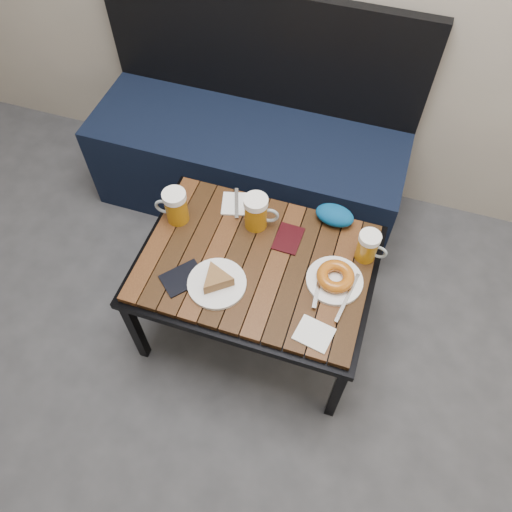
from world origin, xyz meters
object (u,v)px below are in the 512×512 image
(plate_bagel, at_px, (335,278))
(passport_navy, at_px, (183,278))
(beer_mug_left, at_px, (175,206))
(passport_burgundy, at_px, (288,239))
(beer_mug_centre, at_px, (257,212))
(knit_pouch, at_px, (335,215))
(bench, at_px, (249,157))
(plate_pie, at_px, (217,281))
(cafe_table, at_px, (256,267))
(beer_mug_right, at_px, (368,246))

(plate_bagel, distance_m, passport_navy, 0.52)
(beer_mug_left, height_order, passport_navy, beer_mug_left)
(passport_burgundy, bearing_deg, beer_mug_centre, 169.19)
(knit_pouch, bearing_deg, bench, 139.30)
(passport_burgundy, bearing_deg, plate_bagel, -30.49)
(plate_pie, bearing_deg, knit_pouch, 51.37)
(plate_bagel, xyz_separation_m, passport_navy, (-0.50, -0.15, -0.02))
(bench, height_order, passport_navy, bench)
(plate_pie, height_order, passport_navy, plate_pie)
(passport_burgundy, xyz_separation_m, knit_pouch, (0.14, 0.13, 0.03))
(bench, bearing_deg, knit_pouch, -40.70)
(cafe_table, height_order, passport_burgundy, passport_burgundy)
(knit_pouch, bearing_deg, plate_bagel, -76.47)
(cafe_table, xyz_separation_m, beer_mug_centre, (-0.05, 0.15, 0.11))
(beer_mug_right, relative_size, passport_burgundy, 0.96)
(cafe_table, bearing_deg, passport_navy, -145.32)
(cafe_table, bearing_deg, beer_mug_right, 20.69)
(passport_navy, bearing_deg, knit_pouch, 83.65)
(beer_mug_centre, bearing_deg, beer_mug_right, -14.69)
(cafe_table, distance_m, knit_pouch, 0.35)
(plate_bagel, distance_m, knit_pouch, 0.27)
(beer_mug_centre, height_order, plate_bagel, beer_mug_centre)
(bench, height_order, plate_pie, bench)
(beer_mug_centre, height_order, plate_pie, beer_mug_centre)
(passport_navy, height_order, knit_pouch, knit_pouch)
(bench, height_order, knit_pouch, bench)
(passport_navy, bearing_deg, bench, 133.07)
(bench, distance_m, passport_burgundy, 0.67)
(beer_mug_left, distance_m, plate_pie, 0.33)
(passport_navy, bearing_deg, passport_burgundy, 83.09)
(plate_pie, xyz_separation_m, knit_pouch, (0.32, 0.40, 0.01))
(plate_pie, xyz_separation_m, passport_burgundy, (0.18, 0.26, -0.02))
(passport_burgundy, relative_size, knit_pouch, 0.88)
(cafe_table, distance_m, beer_mug_centre, 0.20)
(beer_mug_left, relative_size, beer_mug_centre, 0.98)
(cafe_table, bearing_deg, passport_burgundy, 56.69)
(bench, bearing_deg, passport_burgundy, -58.19)
(bench, distance_m, passport_navy, 0.84)
(beer_mug_right, height_order, passport_navy, beer_mug_right)
(beer_mug_right, bearing_deg, knit_pouch, 144.97)
(bench, height_order, beer_mug_left, bench)
(bench, distance_m, beer_mug_left, 0.64)
(bench, bearing_deg, beer_mug_right, -40.72)
(plate_pie, bearing_deg, bench, 101.12)
(plate_pie, distance_m, plate_bagel, 0.40)
(beer_mug_left, relative_size, knit_pouch, 0.96)
(cafe_table, bearing_deg, plate_bagel, 0.01)
(cafe_table, xyz_separation_m, passport_burgundy, (0.08, 0.13, 0.05))
(plate_bagel, relative_size, passport_navy, 1.82)
(passport_navy, relative_size, passport_burgundy, 1.10)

